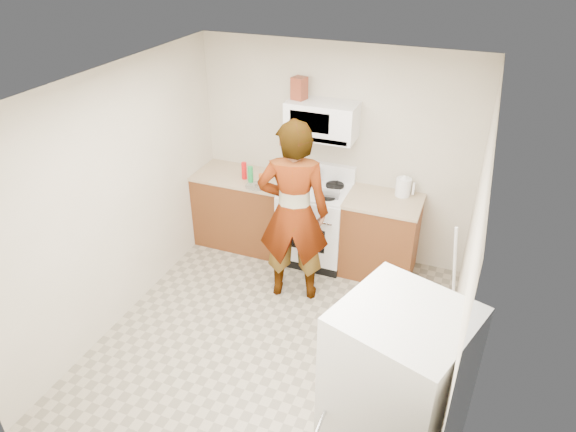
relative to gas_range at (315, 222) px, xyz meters
The scene contains 20 objects.
floor 1.56m from the gas_range, 86.14° to the right, with size 3.60×3.60×0.00m, color gray.
back_wall 0.83m from the gas_range, 72.00° to the left, with size 3.20×0.02×2.50m, color beige.
right_wall 2.37m from the gas_range, 41.25° to the right, with size 0.02×3.60×2.50m, color beige.
cabinet_left 0.94m from the gas_range, behind, with size 1.12×0.62×0.90m, color brown.
counter_left 1.03m from the gas_range, behind, with size 1.14×0.64×0.04m, color tan.
cabinet_right 0.78m from the gas_range, ahead, with size 0.80×0.62×0.90m, color brown.
counter_right 0.89m from the gas_range, ahead, with size 0.82×0.64×0.04m, color tan.
gas_range is the anchor object (origin of this frame).
microwave 1.22m from the gas_range, 90.00° to the left, with size 0.76×0.38×0.40m, color white.
person 0.90m from the gas_range, 89.72° to the right, with size 0.73×0.48×2.00m, color tan.
fridge 3.08m from the gas_range, 62.38° to the right, with size 0.70×0.70×1.70m, color beige.
kettle 1.11m from the gas_range, 11.15° to the left, with size 0.17×0.17×0.20m, color white.
jug 1.56m from the gas_range, 153.77° to the left, with size 0.14×0.14×0.24m, color maroon.
saucepan 0.57m from the gas_range, 132.60° to the left, with size 0.25×0.25×0.13m, color silver.
tray 0.51m from the gas_range, 34.05° to the right, with size 0.25×0.16×0.05m, color silver.
bottle_spray 1.03m from the gas_range, behind, with size 0.06×0.06×0.21m, color red.
bottle_hot_sauce 0.82m from the gas_range, 163.32° to the right, with size 0.05×0.05×0.15m, color #CC5416.
bottle_green_cap 0.95m from the gas_range, behind, with size 0.06×0.06×0.19m, color #1A903E.
pot_lid 0.83m from the gas_range, 162.17° to the right, with size 0.25×0.25×0.01m, color silver.
broom 1.80m from the gas_range, 24.03° to the right, with size 0.03×0.03×1.24m, color white.
Camera 1 is at (1.50, -3.49, 3.56)m, focal length 32.00 mm.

